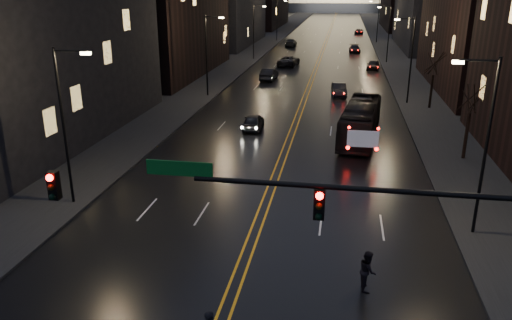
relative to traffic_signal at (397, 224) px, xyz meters
The scene contains 25 objects.
road 130.24m from the traffic_signal, 92.60° to the left, with size 20.00×320.00×0.02m, color black.
sidewalk_left 131.62m from the traffic_signal, 98.71° to the left, with size 8.00×320.00×0.16m, color black.
sidewalk_right 130.35m from the traffic_signal, 86.44° to the left, with size 8.00×320.00×0.16m, color black.
center_line 130.24m from the traffic_signal, 92.60° to the left, with size 0.62×320.00×0.01m, color orange.
traffic_signal is the anchor object (origin of this frame).
streetlamp_right_near 11.14m from the traffic_signal, 63.88° to the left, with size 2.13×0.25×9.00m.
streetlamp_left_near 19.48m from the traffic_signal, 149.10° to the left, with size 2.13×0.25×9.00m.
streetlamp_right_mid 40.30m from the traffic_signal, 83.01° to the left, with size 2.13×0.25×9.00m.
streetlamp_left_mid 43.36m from the traffic_signal, 112.68° to the left, with size 2.13×0.25×9.00m.
streetlamp_right_far 70.18m from the traffic_signal, 85.99° to the left, with size 2.13×0.25×9.00m.
streetlamp_left_far 71.97m from the traffic_signal, 103.43° to the left, with size 2.13×0.25×9.00m.
streetlamp_right_dist 100.12m from the traffic_signal, 87.19° to the left, with size 2.13×0.25×9.00m.
streetlamp_left_dist 101.39m from the traffic_signal, 99.49° to the left, with size 2.13×0.25×9.00m.
tree_right_mid 23.13m from the traffic_signal, 72.13° to the left, with size 2.40×2.40×6.65m.
tree_right_far 38.67m from the traffic_signal, 79.43° to the left, with size 2.40×2.40×6.65m.
bus 26.33m from the traffic_signal, 90.50° to the left, with size 2.55×10.88×3.03m, color black.
oncoming_car_a 29.38m from the traffic_signal, 108.86° to the left, with size 1.65×4.11×1.40m, color black.
oncoming_car_b 53.01m from the traffic_signal, 102.61° to the left, with size 1.67×4.78×1.57m, color black.
oncoming_car_c 65.37m from the traffic_signal, 99.11° to the left, with size 2.68×5.81×1.61m, color black.
oncoming_car_d 91.67m from the traffic_signal, 98.00° to the left, with size 2.15×5.29×1.53m, color black.
receding_car_a 43.17m from the traffic_signal, 92.89° to the left, with size 1.50×4.31×1.42m, color black.
receding_car_b 62.86m from the traffic_signal, 87.63° to the left, with size 1.74×4.32×1.47m, color black.
receding_car_c 82.41m from the traffic_signal, 89.90° to the left, with size 1.98×4.88×1.42m, color black.
receding_car_d 121.37m from the traffic_signal, 89.16° to the left, with size 2.05×4.45×1.24m, color black.
pedestrian_b 5.93m from the traffic_signal, 95.90° to the left, with size 0.86×0.47×1.77m, color black.
Camera 1 is at (3.97, -14.33, 12.05)m, focal length 35.00 mm.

